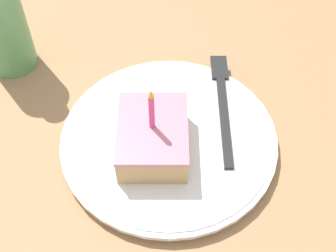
% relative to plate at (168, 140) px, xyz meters
% --- Properties ---
extents(ground_plane, '(2.40, 2.40, 0.04)m').
position_rel_plate_xyz_m(ground_plane, '(0.01, 0.01, -0.03)').
color(ground_plane, '#9E754C').
rests_on(ground_plane, ground).
extents(plate, '(0.29, 0.29, 0.02)m').
position_rel_plate_xyz_m(plate, '(0.00, 0.00, 0.00)').
color(plate, white).
rests_on(plate, ground_plane).
extents(cake_slice, '(0.09, 0.11, 0.11)m').
position_rel_plate_xyz_m(cake_slice, '(-0.02, -0.02, 0.03)').
color(cake_slice, tan).
rests_on(cake_slice, plate).
extents(fork, '(0.02, 0.20, 0.00)m').
position_rel_plate_xyz_m(fork, '(0.07, 0.06, 0.01)').
color(fork, '#262626').
rests_on(fork, plate).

